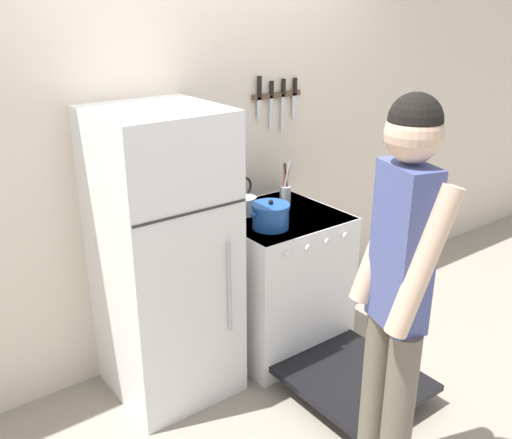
{
  "coord_description": "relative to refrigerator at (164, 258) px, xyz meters",
  "views": [
    {
      "loc": [
        -1.73,
        -2.82,
        2.1
      ],
      "look_at": [
        0.03,
        -0.5,
        0.96
      ],
      "focal_mm": 40.0,
      "sensor_mm": 36.0,
      "label": 1
    }
  ],
  "objects": [
    {
      "name": "person",
      "position": [
        0.37,
        -1.26,
        0.22
      ],
      "size": [
        0.36,
        0.42,
        1.8
      ],
      "rotation": [
        0.0,
        0.0,
        1.27
      ],
      "color": "#6B6051",
      "rests_on": "ground_plane"
    },
    {
      "name": "stove_range",
      "position": [
        0.76,
        -0.07,
        -0.36
      ],
      "size": [
        0.72,
        1.4,
        0.88
      ],
      "color": "white",
      "rests_on": "ground_plane"
    },
    {
      "name": "wall_back",
      "position": [
        0.46,
        0.35,
        0.47
      ],
      "size": [
        10.0,
        0.06,
        2.55
      ],
      "color": "beige",
      "rests_on": "ground_plane"
    },
    {
      "name": "dutch_oven_pot",
      "position": [
        0.59,
        -0.17,
        0.16
      ],
      "size": [
        0.26,
        0.22,
        0.17
      ],
      "color": "#1E4C9E",
      "rests_on": "stove_range"
    },
    {
      "name": "ground_plane",
      "position": [
        0.46,
        0.32,
        -0.8
      ],
      "size": [
        14.0,
        14.0,
        0.0
      ],
      "primitive_type": "plane",
      "color": "gray"
    },
    {
      "name": "utensil_jar",
      "position": [
        0.94,
        0.12,
        0.15
      ],
      "size": [
        0.07,
        0.07,
        0.27
      ],
      "color": "#B7BABF",
      "rests_on": "stove_range"
    },
    {
      "name": "refrigerator",
      "position": [
        0.0,
        0.0,
        0.0
      ],
      "size": [
        0.63,
        0.66,
        1.6
      ],
      "color": "white",
      "rests_on": "ground_plane"
    },
    {
      "name": "wall_knife_strip",
      "position": [
        1.01,
        0.3,
        0.73
      ],
      "size": [
        0.38,
        0.03,
        0.37
      ],
      "color": "brown"
    },
    {
      "name": "tea_kettle",
      "position": [
        0.61,
        0.11,
        0.16
      ],
      "size": [
        0.19,
        0.15,
        0.23
      ],
      "color": "silver",
      "rests_on": "stove_range"
    }
  ]
}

